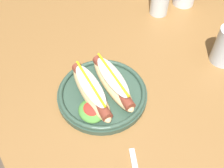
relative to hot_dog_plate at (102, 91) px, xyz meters
The scene contains 3 objects.
ground_plane 0.80m from the hot_dog_plate, 96.22° to the left, with size 8.00×8.00×0.00m, color brown.
dining_table 0.25m from the hot_dog_plate, 96.22° to the left, with size 1.18×0.98×0.74m.
hot_dog_plate is the anchor object (origin of this frame).
Camera 1 is at (0.38, -0.42, 1.29)m, focal length 42.08 mm.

